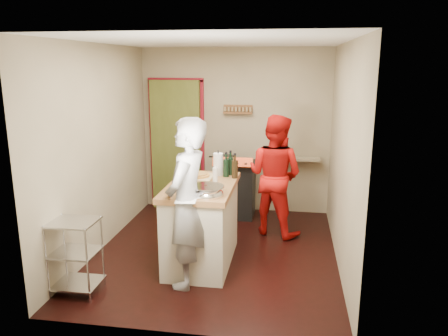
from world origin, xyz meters
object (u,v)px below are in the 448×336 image
at_px(island, 202,222).
at_px(person_red, 275,175).
at_px(wire_shelving, 75,253).
at_px(person_stripe, 187,204).
at_px(stove, 235,188).

xyz_separation_m(island, person_red, (0.81, 1.09, 0.33)).
relative_size(wire_shelving, person_red, 0.47).
bearing_deg(island, person_red, 53.32).
height_order(island, person_red, person_red).
distance_m(island, person_red, 1.39).
xyz_separation_m(island, person_stripe, (-0.04, -0.55, 0.40)).
distance_m(stove, island, 1.72).
distance_m(person_stripe, person_red, 1.84).
relative_size(island, person_stripe, 0.77).
distance_m(wire_shelving, island, 1.48).
relative_size(person_stripe, person_red, 1.09).
bearing_deg(stove, person_red, -44.38).
bearing_deg(island, wire_shelving, -141.73).
height_order(wire_shelving, person_red, person_red).
height_order(stove, wire_shelving, stove).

